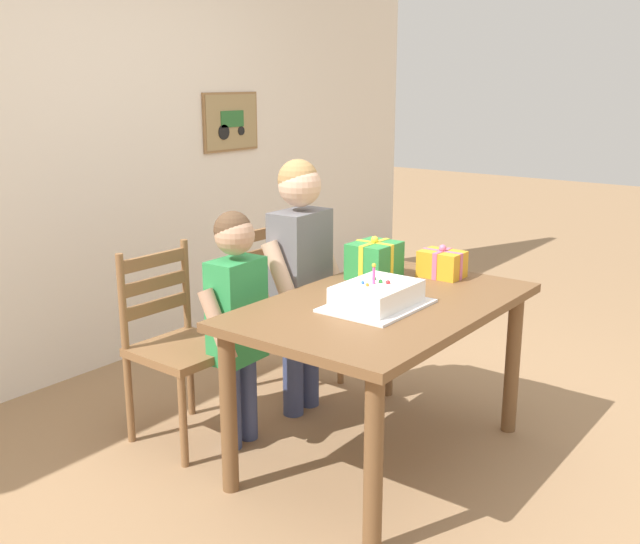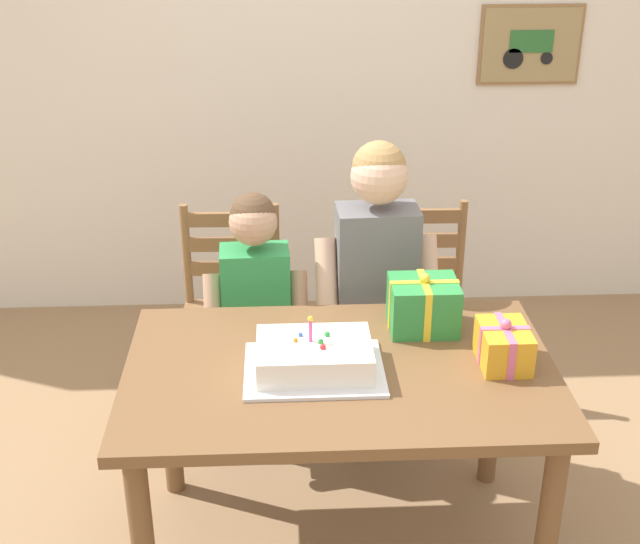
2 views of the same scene
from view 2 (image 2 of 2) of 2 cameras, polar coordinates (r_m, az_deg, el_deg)
The scene contains 9 objects.
back_wall at distance 4.41m, azimuth -0.37°, elevation 13.54°, with size 6.40×0.11×2.60m.
dining_table at distance 2.82m, azimuth 1.34°, elevation -8.11°, with size 1.38×0.87×0.75m.
birthday_cake at distance 2.72m, azimuth -0.39°, elevation -5.70°, with size 0.44×0.34×0.19m.
gift_box_red_large at distance 2.97m, azimuth 6.85°, elevation -2.19°, with size 0.24×0.20×0.21m.
gift_box_beside_cake at distance 2.82m, azimuth 12.05°, elevation -4.77°, with size 0.16×0.21×0.16m.
chair_left at distance 3.67m, azimuth -5.89°, elevation -2.97°, with size 0.43×0.43×0.92m.
chair_right at distance 3.71m, azimuth 6.54°, elevation -2.68°, with size 0.43×0.43×0.92m.
child_older at distance 3.29m, azimuth 3.75°, elevation 0.00°, with size 0.48×0.27×1.30m.
child_younger at distance 3.32m, azimuth -4.26°, elevation -1.97°, with size 0.41×0.23×1.12m.
Camera 2 is at (-0.18, -2.35, 2.19)m, focal length 48.35 mm.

